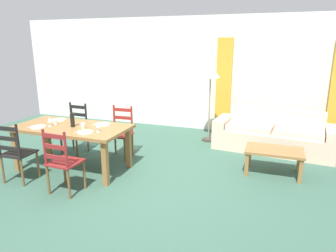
% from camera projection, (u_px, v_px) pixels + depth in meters
% --- Properties ---
extents(ground_plane, '(9.60, 9.60, 0.02)m').
position_uv_depth(ground_plane, '(137.00, 180.00, 4.80)').
color(ground_plane, '#365B4A').
extents(wall_far, '(9.60, 0.16, 2.70)m').
position_uv_depth(wall_far, '(194.00, 74.00, 7.45)').
color(wall_far, silver).
rests_on(wall_far, ground_plane).
extents(curtain_panel_left, '(0.35, 0.08, 2.20)m').
position_uv_depth(curtain_panel_left, '(224.00, 86.00, 7.14)').
color(curtain_panel_left, gold).
rests_on(curtain_panel_left, ground_plane).
extents(dining_table, '(1.90, 0.96, 0.75)m').
position_uv_depth(dining_table, '(72.00, 131.00, 5.06)').
color(dining_table, olive).
rests_on(dining_table, ground_plane).
extents(dining_chair_near_left, '(0.44, 0.42, 0.96)m').
position_uv_depth(dining_chair_near_left, '(16.00, 152.00, 4.61)').
color(dining_chair_near_left, black).
rests_on(dining_chair_near_left, ground_plane).
extents(dining_chair_near_right, '(0.44, 0.42, 0.96)m').
position_uv_depth(dining_chair_near_right, '(62.00, 162.00, 4.25)').
color(dining_chair_near_right, maroon).
rests_on(dining_chair_near_right, ground_plane).
extents(dining_chair_far_left, '(0.43, 0.42, 0.96)m').
position_uv_depth(dining_chair_far_left, '(76.00, 128.00, 5.91)').
color(dining_chair_far_left, black).
rests_on(dining_chair_far_left, ground_plane).
extents(dining_chair_far_right, '(0.44, 0.42, 0.96)m').
position_uv_depth(dining_chair_far_right, '(121.00, 132.00, 5.65)').
color(dining_chair_far_right, maroon).
rests_on(dining_chair_far_right, ground_plane).
extents(dinner_plate_near_left, '(0.24, 0.24, 0.02)m').
position_uv_depth(dinner_plate_near_left, '(38.00, 127.00, 4.95)').
color(dinner_plate_near_left, white).
rests_on(dinner_plate_near_left, dining_table).
extents(fork_near_left, '(0.03, 0.17, 0.01)m').
position_uv_depth(fork_near_left, '(31.00, 127.00, 5.00)').
color(fork_near_left, silver).
rests_on(fork_near_left, dining_table).
extents(dinner_plate_near_right, '(0.24, 0.24, 0.02)m').
position_uv_depth(dinner_plate_near_right, '(85.00, 132.00, 4.66)').
color(dinner_plate_near_right, white).
rests_on(dinner_plate_near_right, dining_table).
extents(fork_near_right, '(0.02, 0.17, 0.01)m').
position_uv_depth(fork_near_right, '(77.00, 132.00, 4.71)').
color(fork_near_right, silver).
rests_on(fork_near_right, dining_table).
extents(dinner_plate_far_left, '(0.24, 0.24, 0.02)m').
position_uv_depth(dinner_plate_far_left, '(59.00, 120.00, 5.41)').
color(dinner_plate_far_left, white).
rests_on(dinner_plate_far_left, dining_table).
extents(fork_far_left, '(0.03, 0.17, 0.01)m').
position_uv_depth(fork_far_left, '(52.00, 120.00, 5.46)').
color(fork_far_left, silver).
rests_on(fork_far_left, dining_table).
extents(dinner_plate_far_right, '(0.24, 0.24, 0.02)m').
position_uv_depth(dinner_plate_far_right, '(103.00, 124.00, 5.11)').
color(dinner_plate_far_right, white).
rests_on(dinner_plate_far_right, dining_table).
extents(fork_far_right, '(0.03, 0.17, 0.01)m').
position_uv_depth(fork_far_right, '(95.00, 124.00, 5.16)').
color(fork_far_right, silver).
rests_on(fork_far_right, dining_table).
extents(wine_bottle, '(0.07, 0.07, 0.32)m').
position_uv_depth(wine_bottle, '(72.00, 120.00, 4.97)').
color(wine_bottle, black).
rests_on(wine_bottle, dining_table).
extents(wine_glass_near_left, '(0.06, 0.06, 0.16)m').
position_uv_depth(wine_glass_near_left, '(50.00, 120.00, 4.99)').
color(wine_glass_near_left, white).
rests_on(wine_glass_near_left, dining_table).
extents(wine_glass_near_right, '(0.06, 0.06, 0.16)m').
position_uv_depth(wine_glass_near_right, '(98.00, 125.00, 4.69)').
color(wine_glass_near_right, white).
rests_on(wine_glass_near_right, dining_table).
extents(coffee_cup_primary, '(0.07, 0.07, 0.09)m').
position_uv_depth(coffee_cup_primary, '(83.00, 126.00, 4.89)').
color(coffee_cup_primary, beige).
rests_on(coffee_cup_primary, dining_table).
extents(coffee_cup_secondary, '(0.07, 0.07, 0.09)m').
position_uv_depth(coffee_cup_secondary, '(56.00, 122.00, 5.12)').
color(coffee_cup_secondary, beige).
rests_on(coffee_cup_secondary, dining_table).
extents(couch, '(2.35, 1.02, 0.80)m').
position_uv_depth(couch, '(274.00, 136.00, 6.06)').
color(couch, beige).
rests_on(couch, ground_plane).
extents(coffee_table, '(0.90, 0.56, 0.42)m').
position_uv_depth(coffee_table, '(274.00, 153.00, 4.93)').
color(coffee_table, olive).
rests_on(coffee_table, ground_plane).
extents(standing_lamp, '(0.40, 0.40, 1.64)m').
position_uv_depth(standing_lamp, '(211.00, 76.00, 6.38)').
color(standing_lamp, '#332D28').
rests_on(standing_lamp, ground_plane).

